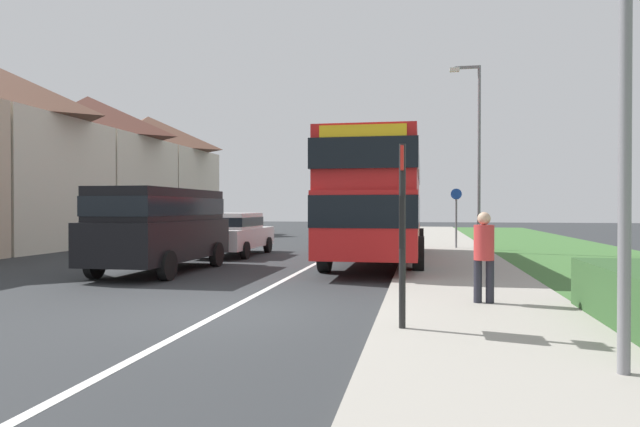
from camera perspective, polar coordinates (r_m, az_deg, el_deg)
The scene contains 12 objects.
ground_plane at distance 9.53m, azimuth -9.96°, elevation -9.95°, with size 120.00×120.00×0.00m, color #2D3033.
lane_marking_centre at distance 17.19m, azimuth -0.60°, elevation -5.22°, with size 0.14×60.00×0.01m, color silver.
pavement_near_side at distance 14.91m, azimuth 14.01°, elevation -5.91°, with size 3.20×68.00×0.12m, color #9E998E.
grass_verge_seaward at distance 15.78m, azimuth 29.87°, elevation -5.68°, with size 6.00×68.00×0.08m, color #3D6B33.
double_decker_bus at distance 17.59m, azimuth 6.01°, elevation 1.88°, with size 2.80×9.81×3.70m.
parked_van_black at distance 15.65m, azimuth -15.92°, elevation -0.93°, with size 2.11×5.22×2.25m.
parked_car_white at distance 20.59m, azimuth -8.82°, elevation -1.87°, with size 1.93×4.57×1.55m.
pedestrian_at_stop at distance 9.92m, azimuth 16.41°, elevation -3.87°, with size 0.34×0.34×1.67m.
bus_stop_sign at distance 7.58m, azimuth 8.42°, elevation -0.94°, with size 0.09×0.52×2.60m.
cycle_route_sign at distance 23.23m, azimuth 13.75°, elevation -0.21°, with size 0.44×0.08×2.52m.
street_lamp_mid at distance 21.80m, azimuth 15.66°, elevation 6.70°, with size 1.14×0.20×7.06m.
house_terrace_far_side at distance 29.79m, azimuth -26.18°, elevation 4.62°, with size 7.32×26.76×7.74m.
Camera 1 is at (3.26, -8.78, 1.74)m, focal length 31.31 mm.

